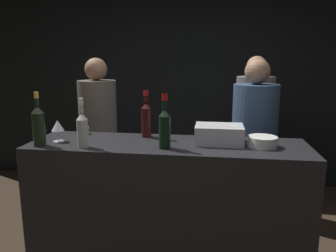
{
  "coord_description": "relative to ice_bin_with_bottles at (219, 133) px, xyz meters",
  "views": [
    {
      "loc": [
        0.32,
        -1.93,
        1.65
      ],
      "look_at": [
        0.0,
        0.31,
        1.19
      ],
      "focal_mm": 35.0,
      "sensor_mm": 36.0,
      "label": 1
    }
  ],
  "objects": [
    {
      "name": "person_grey_polo",
      "position": [
        0.38,
        1.24,
        -0.21
      ],
      "size": [
        0.4,
        0.4,
        1.68
      ],
      "rotation": [
        0.0,
        0.0,
        -2.83
      ],
      "color": "black",
      "rests_on": "ground_plane"
    },
    {
      "name": "red_wine_bottle_burgundy",
      "position": [
        -0.36,
        -0.19,
        0.08
      ],
      "size": [
        0.08,
        0.08,
        0.36
      ],
      "color": "black",
      "rests_on": "bar_counter"
    },
    {
      "name": "bar_counter",
      "position": [
        -0.36,
        -0.06,
        -0.61
      ],
      "size": [
        1.96,
        0.56,
        1.07
      ],
      "color": "black",
      "rests_on": "ground_plane"
    },
    {
      "name": "red_wine_bottle_tall",
      "position": [
        -0.55,
        0.12,
        0.08
      ],
      "size": [
        0.07,
        0.07,
        0.36
      ],
      "color": "#380F0F",
      "rests_on": "bar_counter"
    },
    {
      "name": "wall_back_chalkboard",
      "position": [
        -0.36,
        2.08,
        0.26
      ],
      "size": [
        6.4,
        0.06,
        2.8
      ],
      "color": "black",
      "rests_on": "ground_plane"
    },
    {
      "name": "person_blond_tee",
      "position": [
        -1.15,
        0.71,
        -0.22
      ],
      "size": [
        0.36,
        0.36,
        1.66
      ],
      "rotation": [
        0.0,
        0.0,
        -0.89
      ],
      "color": "black",
      "rests_on": "ground_plane"
    },
    {
      "name": "candle_votive",
      "position": [
        -1.06,
        0.15,
        -0.04
      ],
      "size": [
        0.07,
        0.07,
        0.06
      ],
      "color": "silver",
      "rests_on": "bar_counter"
    },
    {
      "name": "wine_glass",
      "position": [
        -1.15,
        -0.11,
        0.04
      ],
      "size": [
        0.09,
        0.09,
        0.16
      ],
      "color": "silver",
      "rests_on": "bar_counter"
    },
    {
      "name": "ice_bin_with_bottles",
      "position": [
        0.0,
        0.0,
        0.0
      ],
      "size": [
        0.33,
        0.25,
        0.13
      ],
      "color": "silver",
      "rests_on": "bar_counter"
    },
    {
      "name": "bowl_white",
      "position": [
        0.29,
        -0.06,
        -0.03
      ],
      "size": [
        0.2,
        0.2,
        0.07
      ],
      "color": "silver",
      "rests_on": "bar_counter"
    },
    {
      "name": "champagne_bottle",
      "position": [
        -1.22,
        -0.24,
        0.08
      ],
      "size": [
        0.08,
        0.08,
        0.37
      ],
      "color": "black",
      "rests_on": "bar_counter"
    },
    {
      "name": "white_wine_bottle",
      "position": [
        -0.91,
        -0.24,
        0.06
      ],
      "size": [
        0.07,
        0.07,
        0.33
      ],
      "color": "#B2B7AD",
      "rests_on": "bar_counter"
    },
    {
      "name": "person_in_hoodie",
      "position": [
        0.31,
        0.53,
        -0.22
      ],
      "size": [
        0.38,
        0.38,
        1.66
      ],
      "rotation": [
        0.0,
        0.0,
        -0.16
      ],
      "color": "black",
      "rests_on": "ground_plane"
    }
  ]
}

